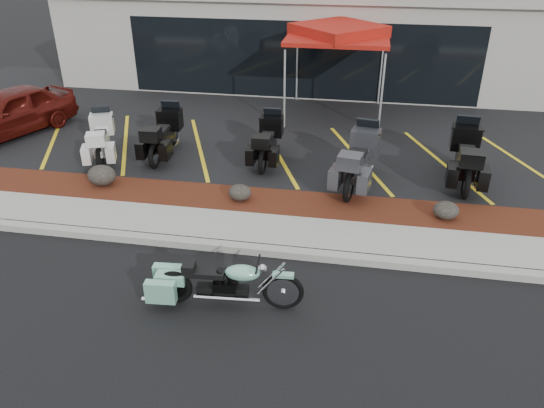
% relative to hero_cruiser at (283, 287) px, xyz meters
% --- Properties ---
extents(ground, '(90.00, 90.00, 0.00)m').
position_rel_hero_cruiser_xyz_m(ground, '(-1.14, 0.69, -0.46)').
color(ground, black).
rests_on(ground, ground).
extents(curb, '(24.00, 0.25, 0.15)m').
position_rel_hero_cruiser_xyz_m(curb, '(-1.14, 1.59, -0.39)').
color(curb, gray).
rests_on(curb, ground).
extents(sidewalk, '(24.00, 1.20, 0.15)m').
position_rel_hero_cruiser_xyz_m(sidewalk, '(-1.14, 2.29, -0.39)').
color(sidewalk, gray).
rests_on(sidewalk, ground).
extents(mulch_bed, '(24.00, 1.20, 0.16)m').
position_rel_hero_cruiser_xyz_m(mulch_bed, '(-1.14, 3.49, -0.38)').
color(mulch_bed, black).
rests_on(mulch_bed, ground).
extents(upper_lot, '(26.00, 9.60, 0.15)m').
position_rel_hero_cruiser_xyz_m(upper_lot, '(-1.14, 8.89, -0.39)').
color(upper_lot, black).
rests_on(upper_lot, ground).
extents(dealership_building, '(18.00, 8.16, 4.00)m').
position_rel_hero_cruiser_xyz_m(dealership_building, '(-1.14, 15.16, 1.55)').
color(dealership_building, gray).
rests_on(dealership_building, ground).
extents(boulder_left, '(0.69, 0.57, 0.49)m').
position_rel_hero_cruiser_xyz_m(boulder_left, '(-4.93, 3.60, -0.06)').
color(boulder_left, black).
rests_on(boulder_left, mulch_bed).
extents(boulder_mid, '(0.52, 0.43, 0.37)m').
position_rel_hero_cruiser_xyz_m(boulder_mid, '(-1.52, 3.40, -0.12)').
color(boulder_mid, black).
rests_on(boulder_mid, mulch_bed).
extents(boulder_right, '(0.54, 0.45, 0.38)m').
position_rel_hero_cruiser_xyz_m(boulder_right, '(2.98, 3.34, -0.11)').
color(boulder_right, black).
rests_on(boulder_right, mulch_bed).
extents(hero_cruiser, '(2.66, 0.85, 0.92)m').
position_rel_hero_cruiser_xyz_m(hero_cruiser, '(0.00, 0.00, 0.00)').
color(hero_cruiser, '#7ABDA2').
rests_on(hero_cruiser, ground).
extents(touring_white, '(1.50, 2.27, 1.23)m').
position_rel_hero_cruiser_xyz_m(touring_white, '(-5.86, 5.75, 0.31)').
color(touring_white, silver).
rests_on(touring_white, upper_lot).
extents(touring_black_front, '(0.94, 2.25, 1.29)m').
position_rel_hero_cruiser_xyz_m(touring_black_front, '(-4.12, 6.36, 0.33)').
color(touring_black_front, black).
rests_on(touring_black_front, upper_lot).
extents(touring_black_mid, '(0.82, 2.11, 1.22)m').
position_rel_hero_cruiser_xyz_m(touring_black_mid, '(-1.29, 6.41, 0.30)').
color(touring_black_mid, black).
rests_on(touring_black_mid, upper_lot).
extents(touring_grey, '(1.34, 2.52, 1.39)m').
position_rel_hero_cruiser_xyz_m(touring_grey, '(1.22, 5.49, 0.38)').
color(touring_grey, '#2E2F34').
rests_on(touring_grey, upper_lot).
extents(touring_black_rear, '(1.12, 2.49, 1.41)m').
position_rel_hero_cruiser_xyz_m(touring_black_rear, '(3.65, 6.12, 0.39)').
color(touring_black_rear, black).
rests_on(touring_black_rear, upper_lot).
extents(parked_car, '(3.00, 4.28, 1.35)m').
position_rel_hero_cruiser_xyz_m(parked_car, '(-9.08, 6.33, 0.37)').
color(parked_car, '#4C0F0A').
rests_on(parked_car, upper_lot).
extents(traffic_cone, '(0.31, 0.31, 0.40)m').
position_rel_hero_cruiser_xyz_m(traffic_cone, '(-1.40, 7.96, -0.11)').
color(traffic_cone, '#D04106').
rests_on(traffic_cone, upper_lot).
extents(popup_canopy, '(3.64, 3.64, 2.83)m').
position_rel_hero_cruiser_xyz_m(popup_canopy, '(0.17, 9.71, 2.26)').
color(popup_canopy, silver).
rests_on(popup_canopy, upper_lot).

